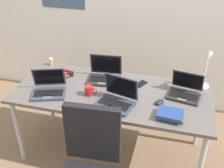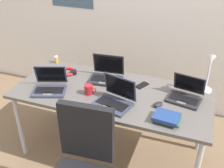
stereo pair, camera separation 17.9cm
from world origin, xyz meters
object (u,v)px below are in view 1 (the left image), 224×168
(desk_lamp, at_px, (206,70))
(book_stack, at_px, (170,115))
(laptop_back_right, at_px, (116,99))
(computer_mouse, at_px, (159,102))
(cell_phone, at_px, (141,84))
(laptop_front_right, at_px, (49,89))
(pill_bottle, at_px, (51,62))
(coffee_mug, at_px, (89,90))
(laptop_front_left, at_px, (104,75))
(laptop_near_lamp, at_px, (185,91))
(headphones, at_px, (64,73))

(desk_lamp, relative_size, book_stack, 1.85)
(laptop_back_right, distance_m, book_stack, 0.47)
(computer_mouse, distance_m, cell_phone, 0.35)
(laptop_front_right, xyz_separation_m, pill_bottle, (-0.23, 0.52, -0.00))
(coffee_mug, bearing_deg, pill_bottle, 142.70)
(desk_lamp, bearing_deg, pill_bottle, 177.34)
(laptop_front_left, xyz_separation_m, book_stack, (0.68, -0.45, -0.02))
(computer_mouse, bearing_deg, laptop_back_right, -131.77)
(desk_lamp, height_order, laptop_front_right, desk_lamp)
(cell_phone, bearing_deg, laptop_front_right, -128.33)
(laptop_back_right, relative_size, cell_phone, 2.64)
(laptop_back_right, relative_size, computer_mouse, 3.75)
(laptop_front_left, bearing_deg, pill_bottle, 166.69)
(pill_bottle, distance_m, coffee_mug, 0.75)
(laptop_front_right, relative_size, pill_bottle, 4.56)
(laptop_back_right, distance_m, pill_bottle, 1.01)
(cell_phone, distance_m, coffee_mug, 0.51)
(desk_lamp, relative_size, pill_bottle, 5.07)
(laptop_front_left, relative_size, cell_phone, 2.46)
(laptop_near_lamp, bearing_deg, cell_phone, 167.65)
(laptop_front_right, bearing_deg, desk_lamp, 18.41)
(laptop_back_right, relative_size, pill_bottle, 4.55)
(laptop_back_right, distance_m, computer_mouse, 0.37)
(laptop_front_left, distance_m, pill_bottle, 0.67)
(laptop_front_left, bearing_deg, desk_lamp, 4.92)
(cell_phone, relative_size, book_stack, 0.63)
(coffee_mug, bearing_deg, book_stack, -11.76)
(laptop_front_right, height_order, book_stack, laptop_front_right)
(laptop_front_right, distance_m, laptop_back_right, 0.63)
(book_stack, xyz_separation_m, coffee_mug, (-0.73, 0.15, 0.02))
(laptop_front_left, distance_m, headphones, 0.43)
(desk_lamp, distance_m, pill_bottle, 1.59)
(desk_lamp, xyz_separation_m, laptop_front_left, (-0.93, -0.08, -0.15))
(computer_mouse, bearing_deg, headphones, -160.93)
(laptop_near_lamp, bearing_deg, pill_bottle, 170.28)
(computer_mouse, bearing_deg, laptop_front_left, -172.12)
(laptop_front_left, distance_m, book_stack, 0.82)
(cell_phone, bearing_deg, computer_mouse, -26.50)
(laptop_back_right, xyz_separation_m, laptop_near_lamp, (0.56, 0.28, -0.00))
(laptop_front_right, height_order, computer_mouse, laptop_front_right)
(laptop_back_right, bearing_deg, coffee_mug, 165.60)
(book_stack, bearing_deg, coffee_mug, 168.24)
(laptop_near_lamp, relative_size, computer_mouse, 3.30)
(laptop_near_lamp, height_order, headphones, laptop_near_lamp)
(laptop_back_right, height_order, cell_phone, laptop_back_right)
(cell_phone, xyz_separation_m, coffee_mug, (-0.42, -0.30, 0.04))
(pill_bottle, bearing_deg, laptop_front_left, -13.31)
(laptop_near_lamp, height_order, computer_mouse, laptop_near_lamp)
(laptop_front_right, distance_m, book_stack, 1.10)
(laptop_near_lamp, relative_size, coffee_mug, 2.80)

